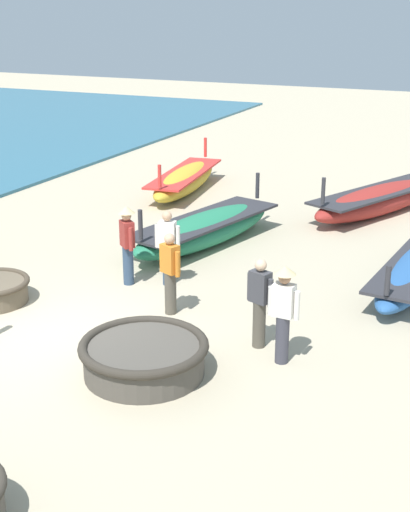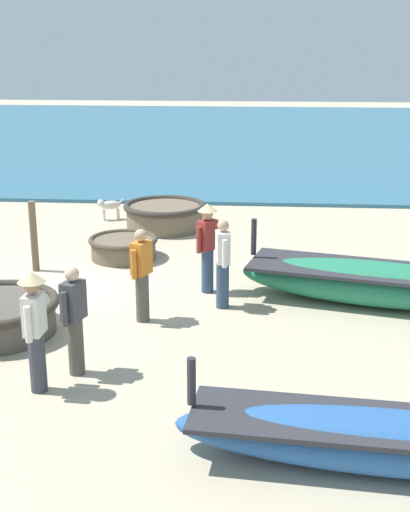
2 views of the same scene
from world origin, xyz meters
name	(u,v)px [view 2 (image 2 of 2)]	position (x,y,z in m)	size (l,w,h in m)	color
ground_plane	(63,287)	(0.00, 0.00, 0.00)	(80.00, 80.00, 0.00)	tan
sea	(268,136)	(-20.95, 4.00, 0.05)	(28.00, 52.00, 0.10)	#2D667F
coracle_beside_post	(123,247)	(-1.89, 0.80, 0.25)	(1.46, 1.46, 0.46)	brown
coracle_tilted	(165,215)	(-4.40, 1.36, 0.34)	(2.01, 2.01, 0.63)	brown
long_boat_green_hull	(394,441)	(5.47, 5.16, 0.33)	(1.42, 4.92, 1.13)	#285693
long_boat_red_hull	(376,283)	(0.42, 5.72, 0.39)	(2.38, 4.99, 1.36)	#237551
fisherman_standing_left	(142,273)	(1.51, 1.77, 0.84)	(0.49, 0.34, 1.57)	#4C473D
fisherman_with_hat	(207,242)	(0.04, 2.73, 0.96)	(0.42, 0.39, 1.67)	#2D425B
fisherman_hauling	(35,324)	(4.03, 0.78, 0.96)	(0.53, 0.36, 1.67)	#383842
fisherman_by_coracle	(223,261)	(0.80, 3.05, 0.84)	(0.52, 0.28, 1.57)	#2D425B
fisherman_standing_right	(74,318)	(3.50, 1.16, 0.84)	(0.51, 0.32, 1.57)	#4C473D
dog	(109,206)	(-5.12, -0.17, 0.37)	(0.37, 0.65, 0.55)	beige
mooring_post_inland	(34,236)	(-0.93, -0.80, 0.71)	(0.14, 0.14, 1.43)	brown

